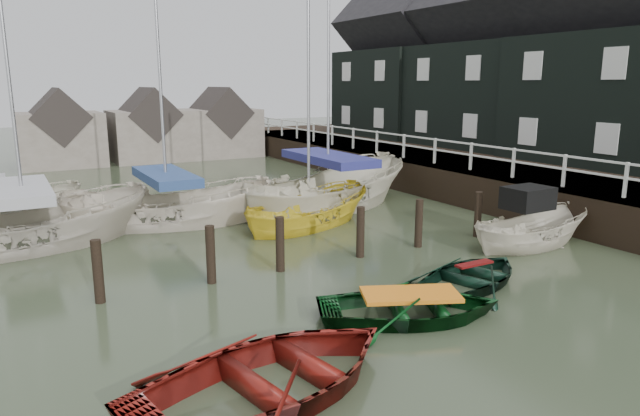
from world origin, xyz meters
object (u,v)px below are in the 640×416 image
sailboat_a (28,245)px  sailboat_c (309,224)px  rowboat_red (273,395)px  rowboat_green (410,319)px  motorboat (529,243)px  sailboat_d (328,206)px  rowboat_dkgreen (473,284)px  sailboat_b (168,222)px

sailboat_a → sailboat_c: bearing=-109.2°
rowboat_red → rowboat_green: size_ratio=1.23×
rowboat_red → motorboat: 10.59m
motorboat → sailboat_d: (-2.46, 7.42, -0.04)m
sailboat_c → motorboat: bearing=-162.0°
motorboat → sailboat_c: 6.97m
rowboat_dkgreen → motorboat: bearing=-83.4°
sailboat_a → sailboat_d: (10.26, 0.43, -0.00)m
sailboat_a → sailboat_c: 8.51m
rowboat_green → sailboat_d: (3.84, 9.87, 0.06)m
rowboat_red → motorboat: size_ratio=1.07×
rowboat_red → sailboat_a: size_ratio=0.43×
rowboat_red → sailboat_b: size_ratio=0.39×
sailboat_d → rowboat_dkgreen: bearing=153.1°
motorboat → sailboat_a: bearing=60.1°
sailboat_b → sailboat_d: bearing=-76.2°
rowboat_green → motorboat: bearing=-44.6°
sailboat_c → sailboat_d: bearing=-64.3°
motorboat → sailboat_c: bearing=37.5°
rowboat_red → rowboat_dkgreen: bearing=-81.9°
sailboat_b → sailboat_a: bearing=119.0°
rowboat_dkgreen → rowboat_red: bearing=92.7°
rowboat_green → rowboat_dkgreen: bearing=-47.3°
sailboat_c → sailboat_d: size_ratio=0.78×
rowboat_red → rowboat_dkgreen: 6.51m
sailboat_a → motorboat: bearing=-127.5°
rowboat_dkgreen → motorboat: size_ratio=0.80×
rowboat_red → sailboat_d: 13.41m
rowboat_red → sailboat_d: sailboat_d is taller
rowboat_red → sailboat_d: size_ratio=0.35×
rowboat_red → sailboat_d: (7.45, 11.15, 0.06)m
sailboat_b → sailboat_d: 5.99m
rowboat_dkgreen → sailboat_d: (1.29, 9.02, 0.06)m
rowboat_red → sailboat_b: (1.47, 11.57, 0.06)m
sailboat_b → sailboat_c: bearing=-102.5°
motorboat → sailboat_c: (-4.35, 5.45, -0.08)m
motorboat → sailboat_b: (-8.44, 7.84, -0.04)m
rowboat_red → sailboat_c: size_ratio=0.45×
rowboat_green → sailboat_d: 10.59m
sailboat_a → rowboat_dkgreen: bearing=-142.5°
rowboat_dkgreen → motorboat: (3.75, 1.59, 0.10)m
sailboat_a → rowboat_red: bearing=-174.0°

